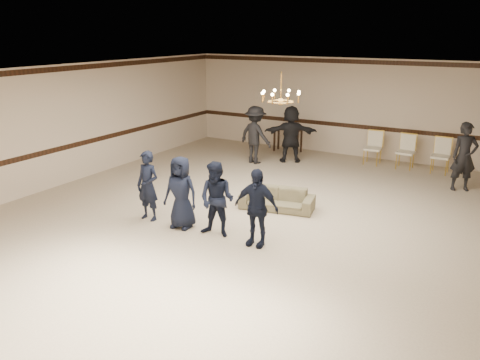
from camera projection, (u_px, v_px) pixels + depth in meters
The scene contains 16 objects.
room at pixel (259, 153), 10.12m from camera, with size 12.01×14.01×3.21m.
chair_rail at pixel (357, 126), 16.07m from camera, with size 12.00×0.02×0.14m, color black.
crown_molding at pixel (362, 62), 15.46m from camera, with size 12.00×0.02×0.14m, color black.
chandelier at pixel (281, 87), 10.57m from camera, with size 0.94×0.94×0.89m, color gold, non-canonical shape.
boy_a at pixel (148, 186), 10.67m from camera, with size 0.57×0.37×1.56m, color black.
boy_b at pixel (181, 192), 10.24m from camera, with size 0.76×0.50×1.56m, color black.
boy_c at pixel (217, 200), 9.81m from camera, with size 0.76×0.59×1.56m, color black.
boy_d at pixel (256, 207), 9.38m from camera, with size 0.91×0.38×1.56m, color black.
settee at pixel (277, 199), 11.44m from camera, with size 1.72×0.67×0.50m, color brown.
adult_left at pixel (255, 135), 15.23m from camera, with size 1.17×0.67×1.81m, color black.
adult_mid at pixel (291, 134), 15.38m from camera, with size 1.68×0.53×1.81m, color black.
adult_right at pixel (464, 157), 12.61m from camera, with size 0.66×0.43×1.81m, color black.
banquet_chair_left at pixel (373, 148), 15.19m from camera, with size 0.50×0.50×1.03m, color beige, non-canonical shape.
banquet_chair_mid at pixel (406, 152), 14.71m from camera, with size 0.50×0.50×1.03m, color beige, non-canonical shape.
banquet_chair_right at pixel (441, 156), 14.23m from camera, with size 0.50×0.50×1.03m, color beige, non-canonical shape.
console_table at pixel (288, 140), 16.82m from camera, with size 0.98×0.41×0.82m, color black.
Camera 1 is at (4.57, -8.71, 4.06)m, focal length 36.41 mm.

